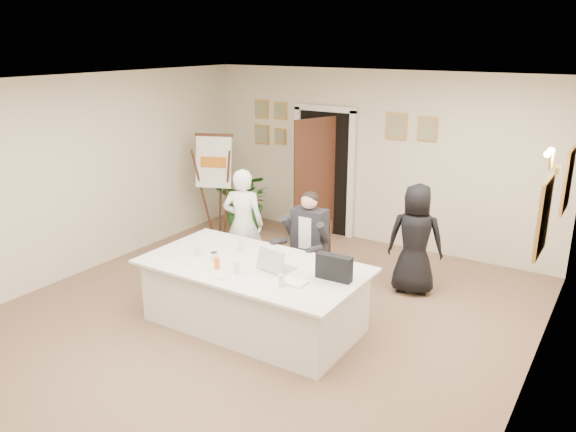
# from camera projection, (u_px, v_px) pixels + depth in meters

# --- Properties ---
(floor) EXTENTS (7.00, 7.00, 0.00)m
(floor) POSITION_uv_depth(u_px,v_px,m) (248.00, 325.00, 6.66)
(floor) COLOR brown
(floor) RESTS_ON ground
(ceiling) EXTENTS (6.00, 7.00, 0.02)m
(ceiling) POSITION_uv_depth(u_px,v_px,m) (242.00, 84.00, 5.82)
(ceiling) COLOR white
(ceiling) RESTS_ON wall_back
(wall_back) EXTENTS (6.00, 0.10, 2.80)m
(wall_back) POSITION_uv_depth(u_px,v_px,m) (374.00, 158.00, 9.06)
(wall_back) COLOR #ECE5C7
(wall_back) RESTS_ON floor
(wall_left) EXTENTS (0.10, 7.00, 2.80)m
(wall_left) POSITION_uv_depth(u_px,v_px,m) (71.00, 178.00, 7.77)
(wall_left) COLOR #ECE5C7
(wall_left) RESTS_ON floor
(wall_right) EXTENTS (0.10, 7.00, 2.80)m
(wall_right) POSITION_uv_depth(u_px,v_px,m) (533.00, 269.00, 4.71)
(wall_right) COLOR #ECE5C7
(wall_right) RESTS_ON floor
(doorway) EXTENTS (1.14, 0.86, 2.20)m
(doorway) POSITION_uv_depth(u_px,v_px,m) (321.00, 175.00, 9.47)
(doorway) COLOR black
(doorway) RESTS_ON floor
(pictures_back_wall) EXTENTS (3.40, 0.06, 0.80)m
(pictures_back_wall) POSITION_uv_depth(u_px,v_px,m) (331.00, 127.00, 9.30)
(pictures_back_wall) COLOR gold
(pictures_back_wall) RESTS_ON wall_back
(pictures_right_wall) EXTENTS (0.06, 2.20, 0.80)m
(pictures_right_wall) POSITION_uv_depth(u_px,v_px,m) (556.00, 196.00, 5.58)
(pictures_right_wall) COLOR gold
(pictures_right_wall) RESTS_ON wall_right
(wall_sconce) EXTENTS (0.20, 0.30, 0.24)m
(wall_sconce) POSITION_uv_depth(u_px,v_px,m) (554.00, 161.00, 5.51)
(wall_sconce) COLOR gold
(wall_sconce) RESTS_ON wall_right
(conference_table) EXTENTS (2.59, 1.39, 0.78)m
(conference_table) POSITION_uv_depth(u_px,v_px,m) (254.00, 294.00, 6.55)
(conference_table) COLOR silver
(conference_table) RESTS_ON floor
(seated_man) EXTENTS (0.69, 0.72, 1.41)m
(seated_man) POSITION_uv_depth(u_px,v_px,m) (308.00, 243.00, 7.29)
(seated_man) COLOR black
(seated_man) RESTS_ON floor
(flip_chart) EXTENTS (0.62, 0.49, 1.73)m
(flip_chart) POSITION_uv_depth(u_px,v_px,m) (216.00, 190.00, 9.48)
(flip_chart) COLOR #3F1E14
(flip_chart) RESTS_ON floor
(standing_man) EXTENTS (0.67, 0.56, 1.57)m
(standing_man) POSITION_uv_depth(u_px,v_px,m) (243.00, 224.00, 7.81)
(standing_man) COLOR white
(standing_man) RESTS_ON floor
(standing_woman) EXTENTS (0.82, 0.64, 1.49)m
(standing_woman) POSITION_uv_depth(u_px,v_px,m) (415.00, 239.00, 7.33)
(standing_woman) COLOR black
(standing_woman) RESTS_ON floor
(potted_palm) EXTENTS (1.21, 1.12, 1.10)m
(potted_palm) POSITION_uv_depth(u_px,v_px,m) (247.00, 202.00, 9.69)
(potted_palm) COLOR #206221
(potted_palm) RESTS_ON floor
(laptop) EXTENTS (0.43, 0.44, 0.28)m
(laptop) POSITION_uv_depth(u_px,v_px,m) (277.00, 257.00, 6.29)
(laptop) COLOR #B7BABC
(laptop) RESTS_ON conference_table
(laptop_bag) EXTENTS (0.40, 0.12, 0.28)m
(laptop_bag) POSITION_uv_depth(u_px,v_px,m) (334.00, 267.00, 5.99)
(laptop_bag) COLOR black
(laptop_bag) RESTS_ON conference_table
(paper_stack) EXTENTS (0.28, 0.20, 0.03)m
(paper_stack) POSITION_uv_depth(u_px,v_px,m) (294.00, 282.00, 5.93)
(paper_stack) COLOR white
(paper_stack) RESTS_ON conference_table
(plate_left) EXTENTS (0.23, 0.23, 0.01)m
(plate_left) POSITION_uv_depth(u_px,v_px,m) (172.00, 256.00, 6.67)
(plate_left) COLOR white
(plate_left) RESTS_ON conference_table
(plate_mid) EXTENTS (0.24, 0.24, 0.01)m
(plate_mid) POSITION_uv_depth(u_px,v_px,m) (193.00, 262.00, 6.48)
(plate_mid) COLOR white
(plate_mid) RESTS_ON conference_table
(plate_near) EXTENTS (0.21, 0.21, 0.01)m
(plate_near) POSITION_uv_depth(u_px,v_px,m) (221.00, 276.00, 6.11)
(plate_near) COLOR white
(plate_near) RESTS_ON conference_table
(glass_a) EXTENTS (0.07, 0.07, 0.14)m
(glass_a) POSITION_uv_depth(u_px,v_px,m) (198.00, 250.00, 6.67)
(glass_a) COLOR silver
(glass_a) RESTS_ON conference_table
(glass_b) EXTENTS (0.07, 0.07, 0.14)m
(glass_b) POSITION_uv_depth(u_px,v_px,m) (237.00, 267.00, 6.17)
(glass_b) COLOR silver
(glass_b) RESTS_ON conference_table
(glass_c) EXTENTS (0.07, 0.07, 0.14)m
(glass_c) POSITION_uv_depth(u_px,v_px,m) (281.00, 281.00, 5.83)
(glass_c) COLOR silver
(glass_c) RESTS_ON conference_table
(glass_d) EXTENTS (0.08, 0.08, 0.14)m
(glass_d) POSITION_uv_depth(u_px,v_px,m) (241.00, 246.00, 6.79)
(glass_d) COLOR silver
(glass_d) RESTS_ON conference_table
(oj_glass) EXTENTS (0.07, 0.07, 0.13)m
(oj_glass) POSITION_uv_depth(u_px,v_px,m) (217.00, 263.00, 6.29)
(oj_glass) COLOR orange
(oj_glass) RESTS_ON conference_table
(steel_jug) EXTENTS (0.10, 0.10, 0.11)m
(steel_jug) POSITION_uv_depth(u_px,v_px,m) (214.00, 257.00, 6.51)
(steel_jug) COLOR silver
(steel_jug) RESTS_ON conference_table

